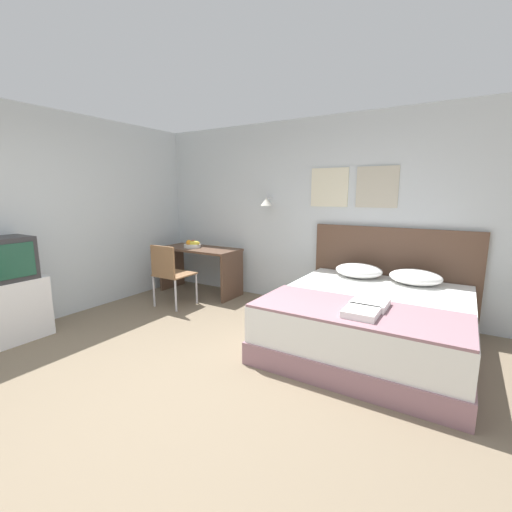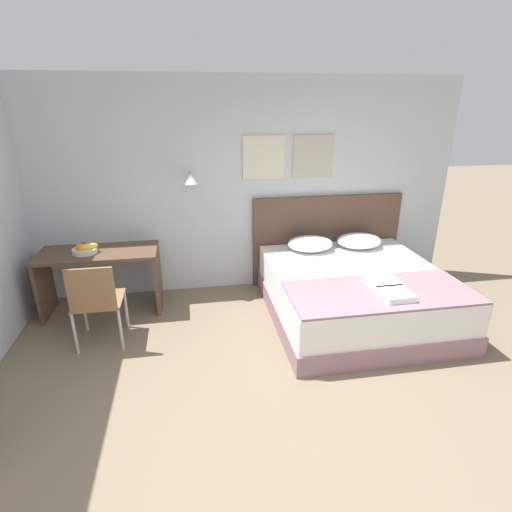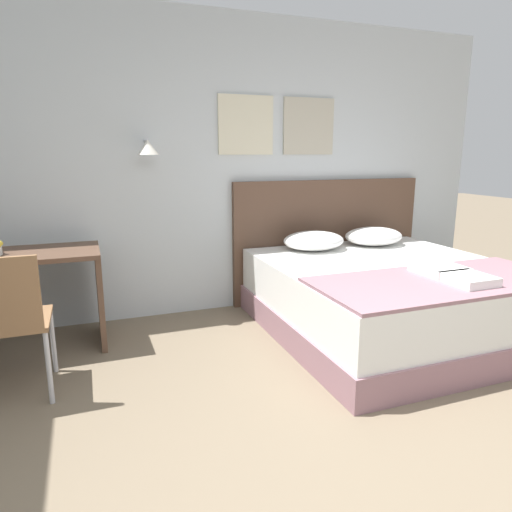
{
  "view_description": "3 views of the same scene",
  "coord_description": "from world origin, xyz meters",
  "px_view_note": "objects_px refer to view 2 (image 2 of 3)",
  "views": [
    {
      "loc": [
        1.98,
        -1.73,
        1.63
      ],
      "look_at": [
        -0.14,
        1.74,
        0.88
      ],
      "focal_mm": 24.0,
      "sensor_mm": 36.0,
      "label": 1
    },
    {
      "loc": [
        -0.59,
        -2.04,
        2.35
      ],
      "look_at": [
        0.11,
        2.04,
        0.74
      ],
      "focal_mm": 28.0,
      "sensor_mm": 36.0,
      "label": 2
    },
    {
      "loc": [
        -1.06,
        -1.16,
        1.46
      ],
      "look_at": [
        0.11,
        1.98,
        0.7
      ],
      "focal_mm": 32.0,
      "sensor_mm": 36.0,
      "label": 3
    }
  ],
  "objects_px": {
    "desk_chair": "(96,298)",
    "folded_towel_near_foot": "(383,282)",
    "fruit_bowl": "(85,249)",
    "pillow_left": "(310,244)",
    "throw_blanket": "(381,292)",
    "folded_towel_mid_bed": "(396,294)",
    "bed": "(355,294)",
    "desk": "(100,269)",
    "headboard": "(326,239)",
    "pillow_right": "(359,241)"
  },
  "relations": [
    {
      "from": "pillow_left",
      "to": "throw_blanket",
      "type": "bearing_deg",
      "value": -75.9
    },
    {
      "from": "folded_towel_mid_bed",
      "to": "headboard",
      "type": "bearing_deg",
      "value": 92.61
    },
    {
      "from": "throw_blanket",
      "to": "fruit_bowl",
      "type": "distance_m",
      "value": 3.23
    },
    {
      "from": "pillow_left",
      "to": "fruit_bowl",
      "type": "distance_m",
      "value": 2.67
    },
    {
      "from": "throw_blanket",
      "to": "desk_chair",
      "type": "relative_size",
      "value": 2.03
    },
    {
      "from": "pillow_right",
      "to": "throw_blanket",
      "type": "xyz_separation_m",
      "value": [
        -0.33,
        -1.3,
        -0.07
      ]
    },
    {
      "from": "pillow_right",
      "to": "folded_towel_mid_bed",
      "type": "distance_m",
      "value": 1.47
    },
    {
      "from": "desk_chair",
      "to": "fruit_bowl",
      "type": "xyz_separation_m",
      "value": [
        -0.22,
        0.74,
        0.26
      ]
    },
    {
      "from": "bed",
      "to": "fruit_bowl",
      "type": "bearing_deg",
      "value": 168.53
    },
    {
      "from": "folded_towel_mid_bed",
      "to": "pillow_left",
      "type": "bearing_deg",
      "value": 105.76
    },
    {
      "from": "pillow_left",
      "to": "desk_chair",
      "type": "distance_m",
      "value": 2.59
    },
    {
      "from": "throw_blanket",
      "to": "desk",
      "type": "relative_size",
      "value": 1.4
    },
    {
      "from": "pillow_right",
      "to": "throw_blanket",
      "type": "relative_size",
      "value": 0.31
    },
    {
      "from": "desk_chair",
      "to": "fruit_bowl",
      "type": "relative_size",
      "value": 3.08
    },
    {
      "from": "folded_towel_mid_bed",
      "to": "desk",
      "type": "distance_m",
      "value": 3.25
    },
    {
      "from": "desk_chair",
      "to": "headboard",
      "type": "bearing_deg",
      "value": 22.84
    },
    {
      "from": "folded_towel_near_foot",
      "to": "folded_towel_mid_bed",
      "type": "height_order",
      "value": "same"
    },
    {
      "from": "folded_towel_near_foot",
      "to": "desk_chair",
      "type": "xyz_separation_m",
      "value": [
        -2.86,
        0.31,
        -0.09
      ]
    },
    {
      "from": "headboard",
      "to": "folded_towel_mid_bed",
      "type": "height_order",
      "value": "headboard"
    },
    {
      "from": "desk_chair",
      "to": "folded_towel_near_foot",
      "type": "bearing_deg",
      "value": -6.09
    },
    {
      "from": "bed",
      "to": "pillow_right",
      "type": "bearing_deg",
      "value": 65.62
    },
    {
      "from": "pillow_right",
      "to": "fruit_bowl",
      "type": "bearing_deg",
      "value": -178.01
    },
    {
      "from": "throw_blanket",
      "to": "fruit_bowl",
      "type": "relative_size",
      "value": 6.27
    },
    {
      "from": "folded_towel_near_foot",
      "to": "desk",
      "type": "bearing_deg",
      "value": 159.84
    },
    {
      "from": "desk_chair",
      "to": "fruit_bowl",
      "type": "distance_m",
      "value": 0.82
    },
    {
      "from": "pillow_left",
      "to": "desk",
      "type": "distance_m",
      "value": 2.54
    },
    {
      "from": "desk",
      "to": "fruit_bowl",
      "type": "relative_size",
      "value": 4.48
    },
    {
      "from": "desk",
      "to": "desk_chair",
      "type": "distance_m",
      "value": 0.79
    },
    {
      "from": "bed",
      "to": "fruit_bowl",
      "type": "height_order",
      "value": "fruit_bowl"
    },
    {
      "from": "pillow_right",
      "to": "desk",
      "type": "xyz_separation_m",
      "value": [
        -3.2,
        -0.08,
        -0.13
      ]
    },
    {
      "from": "folded_towel_near_foot",
      "to": "bed",
      "type": "bearing_deg",
      "value": 101.08
    },
    {
      "from": "pillow_left",
      "to": "desk_chair",
      "type": "relative_size",
      "value": 0.63
    },
    {
      "from": "throw_blanket",
      "to": "folded_towel_near_foot",
      "type": "relative_size",
      "value": 5.67
    },
    {
      "from": "throw_blanket",
      "to": "folded_towel_mid_bed",
      "type": "relative_size",
      "value": 6.25
    },
    {
      "from": "bed",
      "to": "desk",
      "type": "height_order",
      "value": "desk"
    },
    {
      "from": "folded_towel_mid_bed",
      "to": "desk",
      "type": "xyz_separation_m",
      "value": [
        -2.95,
        1.37,
        -0.1
      ]
    },
    {
      "from": "throw_blanket",
      "to": "desk_chair",
      "type": "xyz_separation_m",
      "value": [
        -2.77,
        0.45,
        -0.05
      ]
    },
    {
      "from": "pillow_left",
      "to": "fruit_bowl",
      "type": "bearing_deg",
      "value": -177.52
    },
    {
      "from": "folded_towel_mid_bed",
      "to": "bed",
      "type": "bearing_deg",
      "value": 96.33
    },
    {
      "from": "desk_chair",
      "to": "throw_blanket",
      "type": "bearing_deg",
      "value": -9.13
    },
    {
      "from": "bed",
      "to": "folded_towel_mid_bed",
      "type": "distance_m",
      "value": 0.8
    },
    {
      "from": "pillow_right",
      "to": "headboard",
      "type": "bearing_deg",
      "value": 136.65
    },
    {
      "from": "folded_towel_mid_bed",
      "to": "desk_chair",
      "type": "height_order",
      "value": "desk_chair"
    },
    {
      "from": "pillow_right",
      "to": "fruit_bowl",
      "type": "height_order",
      "value": "fruit_bowl"
    },
    {
      "from": "bed",
      "to": "headboard",
      "type": "xyz_separation_m",
      "value": [
        0.0,
        1.03,
        0.31
      ]
    },
    {
      "from": "pillow_left",
      "to": "folded_towel_mid_bed",
      "type": "relative_size",
      "value": 1.95
    },
    {
      "from": "pillow_left",
      "to": "fruit_bowl",
      "type": "relative_size",
      "value": 1.96
    },
    {
      "from": "bed",
      "to": "throw_blanket",
      "type": "xyz_separation_m",
      "value": [
        0.0,
        -0.58,
        0.3
      ]
    },
    {
      "from": "bed",
      "to": "folded_towel_mid_bed",
      "type": "xyz_separation_m",
      "value": [
        0.08,
        -0.72,
        0.35
      ]
    },
    {
      "from": "pillow_left",
      "to": "folded_towel_mid_bed",
      "type": "distance_m",
      "value": 1.5
    }
  ]
}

